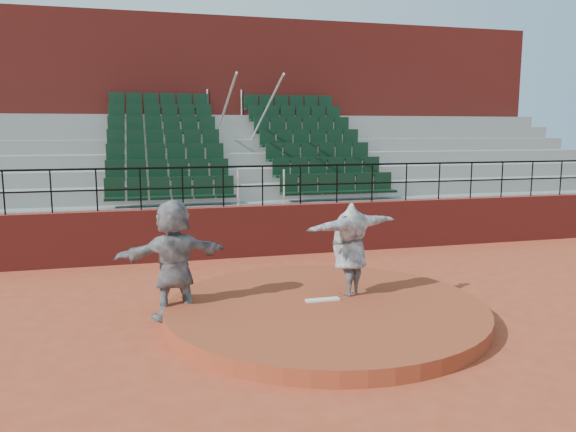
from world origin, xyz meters
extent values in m
plane|color=#AE4327|center=(0.00, 0.00, 0.00)|extent=(90.00, 90.00, 0.00)
cylinder|color=#973D21|center=(0.00, 0.00, 0.12)|extent=(5.50, 5.50, 0.25)
cube|color=white|center=(0.00, 0.15, 0.27)|extent=(0.60, 0.15, 0.03)
cube|color=maroon|center=(0.00, 5.00, 0.65)|extent=(24.00, 0.30, 1.30)
cylinder|color=black|center=(0.00, 5.00, 2.30)|extent=(24.00, 0.05, 0.05)
cylinder|color=black|center=(0.00, 5.00, 1.80)|extent=(24.00, 0.04, 0.04)
cylinder|color=black|center=(-6.00, 5.00, 1.80)|extent=(0.04, 0.04, 1.00)
cylinder|color=black|center=(-5.00, 5.00, 1.80)|extent=(0.04, 0.04, 1.00)
cylinder|color=black|center=(-4.00, 5.00, 1.80)|extent=(0.04, 0.04, 1.00)
cylinder|color=black|center=(-3.00, 5.00, 1.80)|extent=(0.04, 0.04, 1.00)
cylinder|color=black|center=(-2.00, 5.00, 1.80)|extent=(0.04, 0.04, 1.00)
cylinder|color=black|center=(-1.00, 5.00, 1.80)|extent=(0.04, 0.04, 1.00)
cylinder|color=black|center=(0.00, 5.00, 1.80)|extent=(0.04, 0.04, 1.00)
cylinder|color=black|center=(1.00, 5.00, 1.80)|extent=(0.04, 0.04, 1.00)
cylinder|color=black|center=(2.00, 5.00, 1.80)|extent=(0.04, 0.04, 1.00)
cylinder|color=black|center=(3.00, 5.00, 1.80)|extent=(0.04, 0.04, 1.00)
cylinder|color=black|center=(4.00, 5.00, 1.80)|extent=(0.04, 0.04, 1.00)
cylinder|color=black|center=(5.00, 5.00, 1.80)|extent=(0.04, 0.04, 1.00)
cylinder|color=black|center=(6.00, 5.00, 1.80)|extent=(0.04, 0.04, 1.00)
cylinder|color=black|center=(7.00, 5.00, 1.80)|extent=(0.04, 0.04, 1.00)
cylinder|color=black|center=(8.00, 5.00, 1.80)|extent=(0.04, 0.04, 1.00)
cylinder|color=black|center=(9.00, 5.00, 1.80)|extent=(0.04, 0.04, 1.00)
cube|color=gray|center=(0.00, 5.58, 0.65)|extent=(24.00, 0.85, 1.30)
cube|color=black|center=(-2.25, 5.59, 1.66)|extent=(3.30, 0.48, 0.72)
cube|color=black|center=(2.25, 5.59, 1.66)|extent=(3.30, 0.48, 0.72)
cube|color=gray|center=(0.00, 6.43, 0.85)|extent=(24.00, 0.85, 1.70)
cube|color=black|center=(-2.25, 6.44, 2.06)|extent=(3.30, 0.48, 0.72)
cube|color=black|center=(2.25, 6.44, 2.06)|extent=(3.30, 0.48, 0.72)
cube|color=gray|center=(0.00, 7.28, 1.05)|extent=(24.00, 0.85, 2.10)
cube|color=black|center=(-2.25, 7.29, 2.46)|extent=(3.30, 0.48, 0.72)
cube|color=black|center=(2.25, 7.29, 2.46)|extent=(3.30, 0.48, 0.72)
cube|color=gray|center=(0.00, 8.12, 1.25)|extent=(24.00, 0.85, 2.50)
cube|color=black|center=(-2.25, 8.13, 2.86)|extent=(3.30, 0.48, 0.72)
cube|color=black|center=(2.25, 8.13, 2.86)|extent=(3.30, 0.48, 0.72)
cube|color=gray|center=(0.00, 8.97, 1.45)|extent=(24.00, 0.85, 2.90)
cube|color=black|center=(-2.25, 8.98, 3.26)|extent=(3.30, 0.48, 0.72)
cube|color=black|center=(2.25, 8.98, 3.26)|extent=(3.30, 0.48, 0.72)
cube|color=gray|center=(0.00, 9.82, 1.65)|extent=(24.00, 0.85, 3.30)
cube|color=black|center=(-2.25, 9.83, 3.66)|extent=(3.30, 0.48, 0.72)
cube|color=black|center=(2.25, 9.83, 3.66)|extent=(3.30, 0.48, 0.72)
cube|color=gray|center=(0.00, 10.68, 1.85)|extent=(24.00, 0.85, 3.70)
cube|color=black|center=(-2.25, 10.69, 4.06)|extent=(3.30, 0.48, 0.72)
cube|color=black|center=(2.25, 10.69, 4.06)|extent=(3.30, 0.48, 0.72)
cylinder|color=silver|center=(-0.60, 8.12, 3.40)|extent=(0.06, 5.97, 2.46)
cylinder|color=silver|center=(0.60, 8.12, 3.40)|extent=(0.06, 5.97, 2.46)
cube|color=maroon|center=(0.00, 12.60, 3.55)|extent=(24.00, 3.00, 7.10)
imported|color=black|center=(0.58, 0.39, 1.09)|extent=(2.13, 1.28, 1.68)
imported|color=black|center=(-2.51, 0.65, 1.03)|extent=(2.00, 0.94, 2.07)
camera|label=1|loc=(-3.04, -8.85, 3.22)|focal=35.00mm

